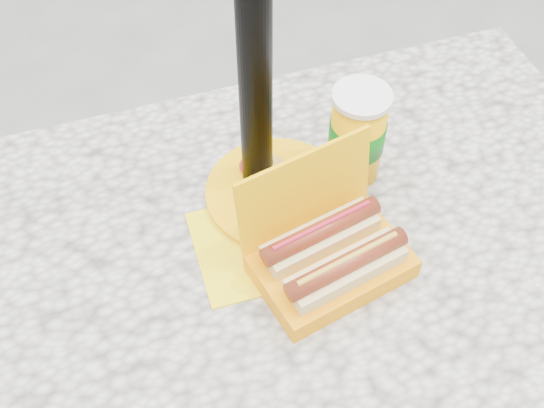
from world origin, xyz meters
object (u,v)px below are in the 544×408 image
object	(u,v)px
hotdog_box	(330,255)
soda_cup	(357,135)
umbrella_pole	(253,4)
fries_plate	(274,194)

from	to	relation	value
hotdog_box	soda_cup	size ratio (longest dim) A/B	1.44
umbrella_pole	soda_cup	size ratio (longest dim) A/B	12.62
umbrella_pole	fries_plate	world-z (taller)	umbrella_pole
hotdog_box	fries_plate	xyz separation A→B (m)	(-0.03, 0.16, -0.03)
hotdog_box	soda_cup	world-z (taller)	hotdog_box
umbrella_pole	hotdog_box	distance (m)	0.37
fries_plate	soda_cup	size ratio (longest dim) A/B	1.69
fries_plate	soda_cup	world-z (taller)	soda_cup
fries_plate	soda_cup	bearing A→B (deg)	6.91
soda_cup	fries_plate	bearing A→B (deg)	-173.09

